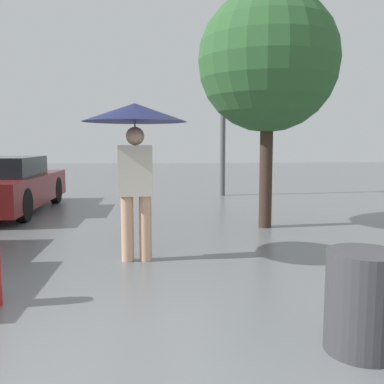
% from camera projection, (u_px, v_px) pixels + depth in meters
% --- Properties ---
extents(pedestrian, '(1.29, 1.29, 1.98)m').
position_uv_depth(pedestrian, '(135.00, 131.00, 5.26)').
color(pedestrian, tan).
rests_on(pedestrian, ground_plane).
extents(parked_car_farthest, '(1.67, 4.24, 1.20)m').
position_uv_depth(parked_car_farthest, '(6.00, 186.00, 9.27)').
color(parked_car_farthest, maroon).
rests_on(parked_car_farthest, ground_plane).
extents(tree, '(2.41, 2.41, 4.09)m').
position_uv_depth(tree, '(268.00, 62.00, 7.31)').
color(tree, '#38281E').
rests_on(tree, ground_plane).
extents(street_lamp, '(0.39, 0.39, 4.33)m').
position_uv_depth(street_lamp, '(223.00, 95.00, 11.95)').
color(street_lamp, '#515456').
rests_on(street_lamp, ground_plane).
extents(trash_bin, '(0.53, 0.53, 0.73)m').
position_uv_depth(trash_bin, '(363.00, 302.00, 3.04)').
color(trash_bin, '#38383D').
rests_on(trash_bin, ground_plane).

